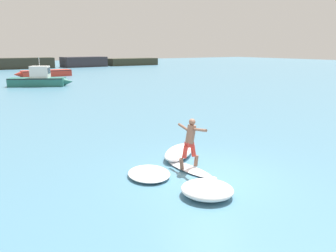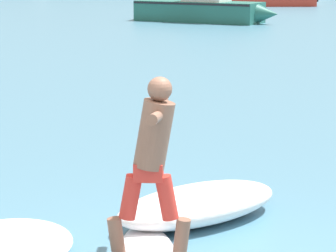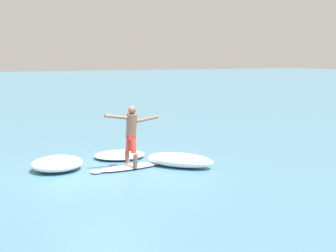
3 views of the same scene
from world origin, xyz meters
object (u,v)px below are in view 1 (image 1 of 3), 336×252
object	(u,v)px
surfer	(190,139)
small_boat_offshore	(45,73)
fishing_boat_near_jetty	(40,80)
surfboard	(190,169)

from	to	relation	value
surfer	small_boat_offshore	bearing A→B (deg)	83.71
surfer	fishing_boat_near_jetty	world-z (taller)	fishing_boat_near_jetty
fishing_boat_near_jetty	small_boat_offshore	size ratio (longest dim) A/B	0.81
surfer	surfboard	bearing A→B (deg)	-133.13
surfer	fishing_boat_near_jetty	xyz separation A→B (m)	(1.22, 28.36, -0.35)
surfboard	surfer	world-z (taller)	surfer
surfer	small_boat_offshore	size ratio (longest dim) A/B	0.21
surfer	small_boat_offshore	distance (m)	40.77
small_boat_offshore	fishing_boat_near_jetty	bearing A→B (deg)	-104.98
surfer	fishing_boat_near_jetty	size ratio (longest dim) A/B	0.26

